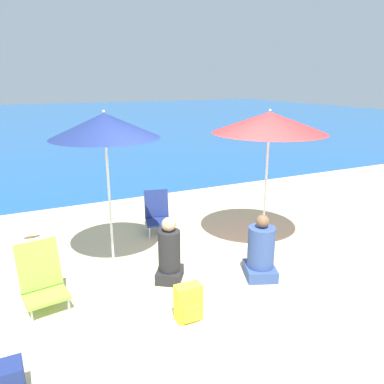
% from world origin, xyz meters
% --- Properties ---
extents(ground_plane, '(60.00, 60.00, 0.00)m').
position_xyz_m(ground_plane, '(0.00, 0.00, 0.00)').
color(ground_plane, beige).
extents(sea_water, '(60.00, 40.00, 0.01)m').
position_xyz_m(sea_water, '(0.00, 24.70, 0.00)').
color(sea_water, '#1E5699').
rests_on(sea_water, ground).
extents(beach_umbrella_red, '(1.81, 1.81, 2.23)m').
position_xyz_m(beach_umbrella_red, '(1.40, 1.30, 2.03)').
color(beach_umbrella_red, white).
rests_on(beach_umbrella_red, ground).
extents(beach_umbrella_navy, '(1.53, 1.53, 2.27)m').
position_xyz_m(beach_umbrella_navy, '(-1.07, 1.72, 2.05)').
color(beach_umbrella_navy, white).
rests_on(beach_umbrella_navy, ground).
extents(beach_chair_navy, '(0.55, 0.63, 0.74)m').
position_xyz_m(beach_chair_navy, '(-0.04, 2.55, 0.36)').
color(beach_chair_navy, silver).
rests_on(beach_chair_navy, ground).
extents(beach_chair_lime, '(0.56, 0.60, 0.79)m').
position_xyz_m(beach_chair_lime, '(-2.13, 0.94, 0.36)').
color(beach_chair_lime, silver).
rests_on(beach_chair_lime, ground).
extents(person_seated_near, '(0.49, 0.51, 0.92)m').
position_xyz_m(person_seated_near, '(-0.51, 0.82, 0.38)').
color(person_seated_near, '#262628').
rests_on(person_seated_near, ground).
extents(person_seated_far, '(0.56, 0.60, 0.92)m').
position_xyz_m(person_seated_far, '(0.68, 0.37, 0.37)').
color(person_seated_far, '#334C8C').
rests_on(person_seated_far, ground).
extents(backpack_navy, '(0.27, 0.27, 0.34)m').
position_xyz_m(backpack_navy, '(-2.53, -0.46, 0.17)').
color(backpack_navy, navy).
rests_on(backpack_navy, ground).
extents(backpack_yellow, '(0.30, 0.20, 0.44)m').
position_xyz_m(backpack_yellow, '(-0.65, -0.10, 0.21)').
color(backpack_yellow, yellow).
rests_on(backpack_yellow, ground).
extents(seagull, '(0.27, 0.11, 0.23)m').
position_xyz_m(seagull, '(-2.16, 3.17, 0.14)').
color(seagull, gold).
rests_on(seagull, ground).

